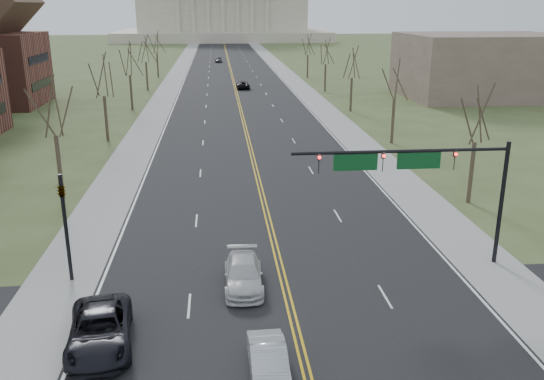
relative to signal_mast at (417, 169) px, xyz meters
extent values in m
cube|color=black|center=(-7.45, 96.50, -5.76)|extent=(20.00, 380.00, 0.01)
cube|color=black|center=(-7.45, -7.50, -5.76)|extent=(120.00, 14.00, 0.01)
cube|color=gray|center=(-19.45, 96.50, -5.75)|extent=(4.00, 380.00, 0.03)
cube|color=gray|center=(4.55, 96.50, -5.75)|extent=(4.00, 380.00, 0.03)
cube|color=gold|center=(-7.45, 96.50, -5.75)|extent=(0.42, 380.00, 0.01)
cube|color=silver|center=(-17.25, 96.50, -5.75)|extent=(0.15, 380.00, 0.01)
cube|color=silver|center=(2.35, 96.50, -5.75)|extent=(0.15, 380.00, 0.01)
cube|color=beige|center=(-7.45, 236.50, -3.76)|extent=(90.00, 60.00, 4.00)
cube|color=beige|center=(-7.45, 236.50, 6.24)|extent=(70.00, 40.00, 16.00)
cylinder|color=black|center=(5.05, 0.00, -2.16)|extent=(0.24, 0.24, 7.20)
cylinder|color=black|center=(-0.95, 0.00, 1.04)|extent=(12.00, 0.18, 0.18)
imported|color=black|center=(2.05, 0.00, 0.49)|extent=(0.35, 0.40, 1.10)
sphere|color=#FF0C0C|center=(2.05, -0.15, 0.84)|extent=(0.18, 0.18, 0.18)
imported|color=black|center=(-1.95, 0.00, 0.49)|extent=(0.35, 0.40, 1.10)
sphere|color=#FF0C0C|center=(-1.95, -0.15, 0.84)|extent=(0.18, 0.18, 0.18)
imported|color=black|center=(-5.45, 0.00, 0.49)|extent=(0.35, 0.40, 1.10)
sphere|color=#FF0C0C|center=(-5.45, -0.15, 0.84)|extent=(0.18, 0.18, 0.18)
cube|color=#0C4C1E|center=(0.05, 0.00, 0.49)|extent=(2.40, 0.12, 0.90)
cube|color=#0C4C1E|center=(-3.45, 0.00, 0.49)|extent=(2.40, 0.12, 0.90)
cylinder|color=black|center=(-18.95, 0.00, -2.76)|extent=(0.20, 0.20, 6.00)
imported|color=black|center=(-18.95, 0.00, -0.56)|extent=(0.32, 0.36, 0.99)
cylinder|color=#352B1F|center=(8.05, 10.50, -3.42)|extent=(0.32, 0.32, 4.68)
cylinder|color=#352B1F|center=(-22.95, 14.50, -3.29)|extent=(0.32, 0.32, 4.95)
cylinder|color=#352B1F|center=(8.05, 30.50, -3.42)|extent=(0.32, 0.32, 4.68)
cylinder|color=#352B1F|center=(-22.95, 34.50, -3.29)|extent=(0.32, 0.32, 4.95)
cylinder|color=#352B1F|center=(8.05, 50.50, -3.42)|extent=(0.32, 0.32, 4.68)
cylinder|color=#352B1F|center=(-22.95, 54.50, -3.29)|extent=(0.32, 0.32, 4.95)
cylinder|color=#352B1F|center=(8.05, 70.50, -3.42)|extent=(0.32, 0.32, 4.68)
cylinder|color=#352B1F|center=(-22.95, 74.50, -3.29)|extent=(0.32, 0.32, 4.95)
cylinder|color=#352B1F|center=(8.05, 90.50, -3.42)|extent=(0.32, 0.32, 4.68)
cylinder|color=#352B1F|center=(-22.95, 94.50, -3.29)|extent=(0.32, 0.32, 4.95)
cube|color=black|center=(-36.90, 60.50, -2.61)|extent=(0.10, 9.80, 1.20)
cube|color=black|center=(-36.90, 60.50, 1.06)|extent=(0.10, 9.80, 1.20)
cube|color=brown|center=(32.55, 62.50, -0.76)|extent=(25.00, 20.00, 10.00)
imported|color=#B1B5BA|center=(-9.02, -9.74, -5.05)|extent=(1.56, 4.25, 1.39)
imported|color=black|center=(-16.13, -6.76, -4.95)|extent=(3.35, 6.04, 1.60)
imported|color=silver|center=(-9.64, -1.70, -5.04)|extent=(2.09, 4.95, 1.43)
imported|color=black|center=(-6.08, 75.37, -5.07)|extent=(2.35, 4.92, 1.35)
imported|color=#4C4E53|center=(-10.11, 127.00, -5.03)|extent=(1.92, 4.32, 1.44)
camera|label=1|loc=(-10.75, -29.31, 8.49)|focal=38.00mm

